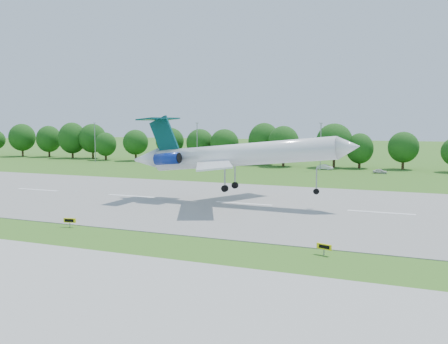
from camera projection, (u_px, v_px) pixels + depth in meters
ground at (355, 260)px, 45.13m from camera, size 600.00×600.00×0.00m
runway at (381, 213)px, 68.11m from camera, size 400.00×45.00×0.08m
taxiway at (312, 339)px, 28.57m from camera, size 400.00×23.00×0.08m
tree_line at (405, 146)px, 129.11m from camera, size 288.40×8.40×10.40m
light_poles at (393, 147)px, 120.85m from camera, size 175.90×0.25×12.19m
airliner at (231, 155)px, 75.78m from camera, size 36.40×26.50×11.48m
taxi_sign_left at (70, 221)px, 59.01m from camera, size 1.53×0.44×1.07m
taxi_sign_centre at (324, 247)px, 46.62m from camera, size 1.50×0.66×1.07m
service_vehicle_a at (325, 167)px, 130.05m from camera, size 4.33×2.39×1.35m
service_vehicle_b at (380, 171)px, 120.26m from camera, size 3.37×1.47×1.13m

